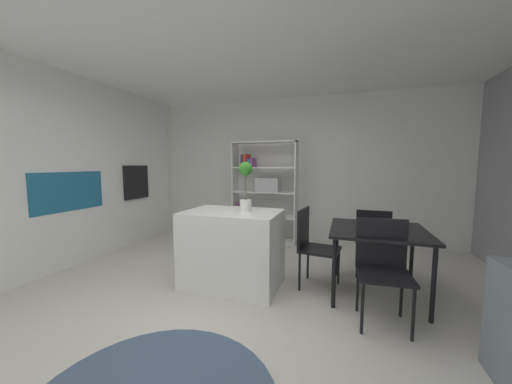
{
  "coord_description": "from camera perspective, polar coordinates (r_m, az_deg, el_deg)",
  "views": [
    {
      "loc": [
        1.14,
        -2.58,
        1.47
      ],
      "look_at": [
        -0.04,
        1.02,
        1.09
      ],
      "focal_mm": 19.09,
      "sensor_mm": 36.0,
      "label": 1
    }
  ],
  "objects": [
    {
      "name": "ceiling_slab",
      "position": [
        3.12,
        -6.09,
        30.92
      ],
      "size": [
        6.51,
        5.67,
        0.06
      ],
      "color": "white",
      "rests_on": "ground_plane"
    },
    {
      "name": "cabinet_niche_splashback",
      "position": [
        4.69,
        -34.55,
        0.08
      ],
      "size": [
        0.01,
        1.07,
        0.56
      ],
      "color": "#1E6084",
      "rests_on": "ground_plane"
    },
    {
      "name": "potted_plant_on_island",
      "position": [
        3.27,
        -2.19,
        2.06
      ],
      "size": [
        0.17,
        0.17,
        0.6
      ],
      "color": "white",
      "rests_on": "kitchen_island"
    },
    {
      "name": "dining_chair_island_side",
      "position": [
        3.4,
        11.58,
        -9.98
      ],
      "size": [
        0.5,
        0.49,
        0.95
      ],
      "rotation": [
        0.0,
        0.0,
        1.44
      ],
      "color": "black",
      "rests_on": "ground_plane"
    },
    {
      "name": "ground_plane",
      "position": [
        3.18,
        -5.51,
        -21.92
      ],
      "size": [
        8.94,
        8.94,
        0.0
      ],
      "primitive_type": "plane",
      "color": "beige"
    },
    {
      "name": "kitchen_island",
      "position": [
        3.42,
        -4.92,
        -11.62
      ],
      "size": [
        1.15,
        0.77,
        0.91
      ],
      "primitive_type": "cube",
      "color": "white",
      "rests_on": "ground_plane"
    },
    {
      "name": "back_partition",
      "position": [
        5.5,
        6.18,
        4.78
      ],
      "size": [
        6.51,
        0.06,
        2.77
      ],
      "primitive_type": "cube",
      "color": "silver",
      "rests_on": "ground_plane"
    },
    {
      "name": "dining_chair_far",
      "position": [
        3.89,
        23.21,
        -8.52
      ],
      "size": [
        0.43,
        0.43,
        0.9
      ],
      "rotation": [
        0.0,
        0.0,
        3.11
      ],
      "color": "black",
      "rests_on": "ground_plane"
    },
    {
      "name": "open_bookshelf",
      "position": [
        5.24,
        1.29,
        0.14
      ],
      "size": [
        1.24,
        0.34,
        1.91
      ],
      "color": "white",
      "rests_on": "ground_plane"
    },
    {
      "name": "dining_chair_near",
      "position": [
        2.9,
        24.98,
        -12.96
      ],
      "size": [
        0.49,
        0.47,
        0.96
      ],
      "rotation": [
        0.0,
        0.0,
        0.06
      ],
      "color": "black",
      "rests_on": "ground_plane"
    },
    {
      "name": "tall_cabinet_run_left",
      "position": [
        4.79,
        -39.37,
        3.37
      ],
      "size": [
        0.6,
        5.11,
        2.77
      ],
      "primitive_type": "cube",
      "color": "white",
      "rests_on": "ground_plane"
    },
    {
      "name": "dining_table",
      "position": [
        3.36,
        24.14,
        -8.33
      ],
      "size": [
        1.01,
        0.99,
        0.76
      ],
      "color": "black",
      "rests_on": "ground_plane"
    },
    {
      "name": "built_in_oven",
      "position": [
        5.56,
        -23.8,
        1.94
      ],
      "size": [
        0.06,
        0.59,
        0.62
      ],
      "color": "black",
      "rests_on": "ground_plane"
    }
  ]
}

